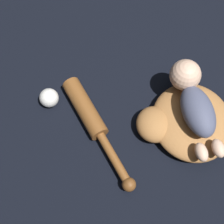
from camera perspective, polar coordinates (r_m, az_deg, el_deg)
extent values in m
plane|color=black|center=(1.16, 16.38, -2.07)|extent=(6.00, 6.00, 0.00)
ellipsoid|color=#A8703D|center=(1.10, 14.41, -1.63)|extent=(0.37, 0.36, 0.08)
ellipsoid|color=#A8703D|center=(1.08, 7.71, -2.25)|extent=(0.17, 0.16, 0.08)
ellipsoid|color=#4C516B|center=(1.03, 15.42, 0.16)|extent=(0.21, 0.17, 0.08)
sphere|color=beige|center=(1.08, 13.24, 6.61)|extent=(0.11, 0.11, 0.11)
ellipsoid|color=beige|center=(1.01, 16.02, -7.07)|extent=(0.07, 0.06, 0.04)
ellipsoid|color=beige|center=(1.03, 18.85, -6.30)|extent=(0.07, 0.06, 0.04)
cylinder|color=brown|center=(1.10, -4.99, 0.76)|extent=(0.21, 0.21, 0.06)
cylinder|color=brown|center=(1.03, 0.40, -8.57)|extent=(0.16, 0.15, 0.03)
sphere|color=brown|center=(1.01, 3.11, -13.10)|extent=(0.05, 0.05, 0.05)
sphere|color=white|center=(1.14, -11.44, 2.55)|extent=(0.07, 0.07, 0.07)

